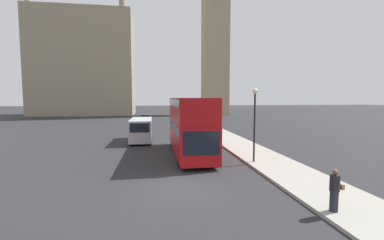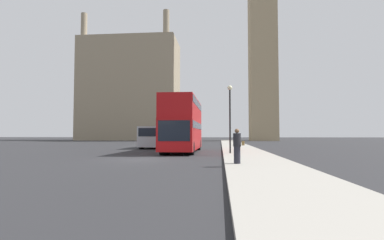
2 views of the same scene
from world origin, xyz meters
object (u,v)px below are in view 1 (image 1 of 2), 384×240
at_px(white_van, 141,129).
at_px(parked_sedan, 146,119).
at_px(street_lamp, 255,113).
at_px(pedestrian, 335,190).
at_px(red_double_decker_bus, 190,123).

relative_size(white_van, parked_sedan, 1.27).
bearing_deg(street_lamp, parked_sedan, 104.28).
bearing_deg(street_lamp, white_van, 127.85).
bearing_deg(pedestrian, street_lamp, 90.54).
xyz_separation_m(pedestrian, parked_sedan, (-8.40, 40.60, -0.30)).
bearing_deg(red_double_decker_bus, white_van, 121.17).
relative_size(street_lamp, parked_sedan, 1.07).
xyz_separation_m(pedestrian, street_lamp, (-0.07, 7.88, 2.54)).
bearing_deg(red_double_decker_bus, street_lamp, -42.01).
relative_size(pedestrian, parked_sedan, 0.35).
bearing_deg(street_lamp, pedestrian, -89.46).
bearing_deg(parked_sedan, pedestrian, -78.31).
relative_size(pedestrian, street_lamp, 0.33).
distance_m(white_van, parked_sedan, 22.29).
height_order(red_double_decker_bus, parked_sedan, red_double_decker_bus).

